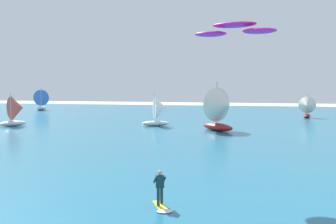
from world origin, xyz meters
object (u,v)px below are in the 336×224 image
(sailboat_leading, at_px, (42,99))
(sailboat_near_shore, at_px, (307,107))
(sailboat_anchored_offshore, at_px, (160,111))
(kite, at_px, (234,29))
(sailboat_mid_left, at_px, (222,109))
(kitesurfer, at_px, (161,194))
(sailboat_heeled_over, at_px, (16,111))

(sailboat_leading, distance_m, sailboat_near_shore, 50.53)
(sailboat_leading, bearing_deg, sailboat_anchored_offshore, -40.52)
(kite, height_order, sailboat_mid_left, kite)
(kitesurfer, height_order, kite, kite)
(sailboat_leading, height_order, sailboat_heeled_over, sailboat_leading)
(sailboat_heeled_over, bearing_deg, sailboat_leading, 111.37)
(sailboat_anchored_offshore, distance_m, sailboat_mid_left, 9.29)
(sailboat_mid_left, bearing_deg, sailboat_anchored_offshore, 152.07)
(kitesurfer, height_order, sailboat_leading, sailboat_leading)
(kite, height_order, sailboat_anchored_offshore, kite)
(sailboat_anchored_offshore, distance_m, sailboat_leading, 38.48)
(kite, bearing_deg, sailboat_leading, 126.97)
(kite, height_order, sailboat_near_shore, kite)
(kitesurfer, distance_m, sailboat_mid_left, 29.23)
(sailboat_mid_left, bearing_deg, kitesurfer, -92.36)
(sailboat_leading, bearing_deg, sailboat_heeled_over, -68.63)
(sailboat_heeled_over, distance_m, sailboat_near_shore, 42.94)
(kitesurfer, xyz_separation_m, sailboat_mid_left, (1.20, 29.13, 2.00))
(sailboat_leading, relative_size, sailboat_heeled_over, 1.05)
(kitesurfer, bearing_deg, sailboat_heeled_over, 129.78)
(sailboat_anchored_offshore, bearing_deg, kitesurfer, -78.21)
(sailboat_anchored_offshore, height_order, sailboat_near_shore, sailboat_anchored_offshore)
(sailboat_near_shore, bearing_deg, sailboat_heeled_over, -154.04)
(kitesurfer, bearing_deg, sailboat_leading, 121.79)
(kite, relative_size, sailboat_leading, 1.16)
(sailboat_anchored_offshore, height_order, sailboat_heeled_over, sailboat_heeled_over)
(kitesurfer, distance_m, sailboat_leading, 68.81)
(sailboat_near_shore, xyz_separation_m, sailboat_mid_left, (-12.21, -19.92, 0.89))
(sailboat_heeled_over, relative_size, sailboat_near_shore, 1.15)
(sailboat_heeled_over, xyz_separation_m, sailboat_mid_left, (26.40, -1.13, 0.63))
(kite, distance_m, sailboat_heeled_over, 37.72)
(sailboat_anchored_offshore, relative_size, sailboat_mid_left, 0.75)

